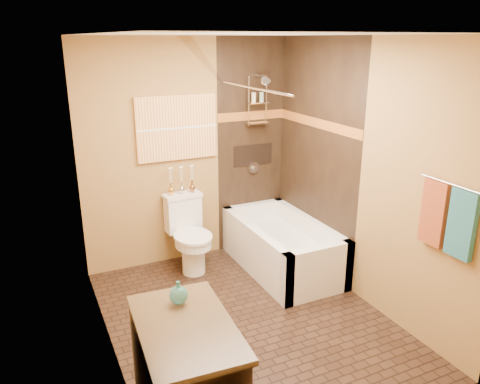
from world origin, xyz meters
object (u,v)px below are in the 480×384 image
toilet (189,233)px  vanity (186,380)px  bathtub (282,250)px  sunset_painting (177,128)px

toilet → vanity: 2.34m
bathtub → vanity: 2.46m
sunset_painting → bathtub: sunset_painting is taller
toilet → vanity: bearing=-114.1°
bathtub → vanity: (-1.72, -1.75, 0.19)m
sunset_painting → vanity: bearing=-107.8°
sunset_painting → bathtub: (0.93, -0.73, -1.33)m
toilet → vanity: toilet is taller
bathtub → toilet: size_ratio=1.82×
sunset_painting → bathtub: 1.78m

